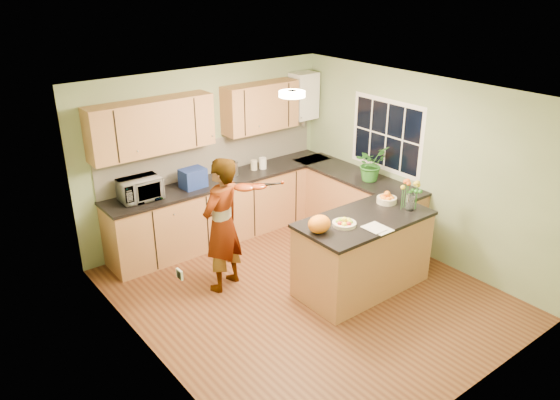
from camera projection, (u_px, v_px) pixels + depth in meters
floor at (305, 294)px, 6.82m from camera, size 4.50×4.50×0.00m
ceiling at (310, 95)px, 5.83m from camera, size 4.00×4.50×0.02m
wall_back at (207, 154)px, 7.96m from camera, size 4.00×0.02×2.50m
wall_front at (477, 284)px, 4.70m from camera, size 4.00×0.02×2.50m
wall_left at (148, 253)px, 5.20m from camera, size 0.02×4.50×2.50m
wall_right at (418, 166)px, 7.46m from camera, size 0.02×4.50×2.50m
back_counter at (226, 207)px, 8.10m from camera, size 3.64×0.62×0.94m
right_counter at (355, 204)px, 8.21m from camera, size 0.62×2.24×0.94m
splashback at (214, 156)px, 8.02m from camera, size 3.60×0.02×0.52m
upper_cabinets at (200, 118)px, 7.50m from camera, size 3.20×0.34×0.70m
boiler at (304, 96)px, 8.55m from camera, size 0.40×0.30×0.86m
window_right at (386, 135)px, 7.77m from camera, size 0.01×1.30×1.05m
light_switch at (180, 274)px, 4.75m from camera, size 0.02×0.09×0.09m
ceiling_lamp at (292, 94)px, 6.07m from camera, size 0.30×0.30×0.07m
peninsula_island at (363, 253)px, 6.78m from camera, size 1.69×0.87×0.97m
fruit_dish at (344, 222)px, 6.38m from camera, size 0.28×0.28×0.10m
orange_bowl at (387, 198)px, 6.99m from camera, size 0.26×0.26×0.15m
flower_vase at (411, 188)px, 6.68m from camera, size 0.25×0.25×0.45m
orange_bag at (319, 224)px, 6.19m from camera, size 0.31×0.28×0.21m
papers at (378, 228)px, 6.31m from camera, size 0.23×0.31×0.01m
violinist at (222, 225)px, 6.65m from camera, size 0.73×0.60×1.73m
violin at (245, 187)px, 6.40m from camera, size 0.65×0.56×0.16m
microwave at (140, 189)px, 7.13m from camera, size 0.54×0.37×0.29m
blue_box at (193, 178)px, 7.54m from camera, size 0.35×0.27×0.27m
kettle at (233, 168)px, 7.99m from camera, size 0.14×0.14×0.27m
jar_cream at (254, 165)px, 8.20m from camera, size 0.12×0.12×0.15m
jar_white at (263, 163)px, 8.25m from camera, size 0.11×0.11×0.17m
potted_plant at (371, 163)px, 7.75m from camera, size 0.49×0.43×0.50m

